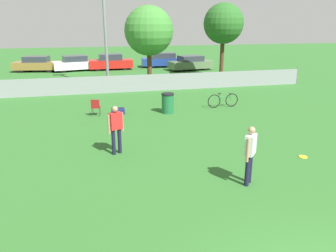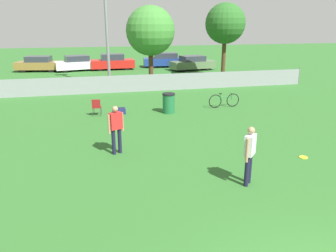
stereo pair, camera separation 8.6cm
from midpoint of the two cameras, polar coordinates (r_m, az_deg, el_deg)
The scene contains 16 objects.
fence_backline at distance 21.69m, azimuth -3.25°, elevation 7.52°, with size 22.38×0.07×1.21m.
light_pole at distance 22.96m, azimuth -10.74°, elevation 20.19°, with size 0.90×0.36×9.42m.
tree_near_pole at distance 23.02m, azimuth -2.98°, elevation 16.20°, with size 3.31×3.31×5.46m.
tree_far_right at distance 26.83m, azimuth 10.04°, elevation 17.12°, with size 3.09×3.09×5.80m.
player_receiver_white at distance 9.23m, azimuth 14.27°, elevation -4.35°, with size 0.45×0.46×1.69m.
player_defender_red at distance 11.21m, azimuth -8.84°, elevation -0.08°, with size 0.55×0.37×1.69m.
frisbee_disc at distance 11.99m, azimuth 22.70°, elevation -5.04°, with size 0.28×0.28×0.03m.
folding_chair_sideline at distance 16.21m, azimuth -12.19°, elevation 3.40°, with size 0.47×0.47×0.83m.
bicycle_sideline at distance 17.74m, azimuth 9.88°, elevation 4.41°, with size 1.74×0.44×0.77m.
trash_bin at distance 16.35m, azimuth 0.26°, elevation 4.02°, with size 0.63×0.63×1.00m.
gear_bag_sideline at distance 16.44m, azimuth -8.38°, elevation 2.61°, with size 0.63×0.35×0.31m.
parked_car_tan at distance 32.90m, azimuth -21.47°, elevation 10.04°, with size 4.30×2.39×1.38m.
parked_car_white at distance 32.19m, azimuth -15.46°, elevation 10.47°, with size 4.26×2.51×1.40m.
parked_car_red at distance 32.32m, azimuth -9.58°, elevation 10.91°, with size 4.11×1.79×1.48m.
parked_car_blue at distance 33.75m, azimuth -0.38°, elevation 11.40°, with size 4.53×2.16×1.41m.
parked_car_olive at distance 31.56m, azimuth 4.34°, elevation 10.86°, with size 4.33×2.40×1.34m.
Camera 2 is at (-3.69, -3.04, 4.36)m, focal length 35.00 mm.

